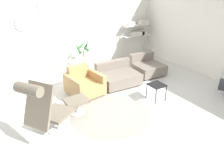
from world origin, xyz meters
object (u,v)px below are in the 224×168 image
(ottoman, at_px, (76,103))
(side_table, at_px, (157,86))
(shelf_unit, at_px, (138,29))
(potted_plant, at_px, (84,58))
(couch_low, at_px, (118,76))
(armchair_red, at_px, (84,85))
(couch_second, at_px, (147,67))
(lounge_chair, at_px, (43,106))

(ottoman, xyz_separation_m, side_table, (1.99, -0.53, 0.11))
(ottoman, relative_size, shelf_unit, 0.28)
(potted_plant, bearing_deg, couch_low, -72.87)
(armchair_red, bearing_deg, couch_second, 178.13)
(ottoman, xyz_separation_m, couch_low, (1.71, 0.84, -0.05))
(couch_low, xyz_separation_m, shelf_unit, (2.07, 1.67, 0.90))
(couch_low, bearing_deg, potted_plant, -69.17)
(couch_low, relative_size, potted_plant, 1.05)
(armchair_red, xyz_separation_m, potted_plant, (0.71, 1.46, 0.19))
(couch_low, height_order, potted_plant, potted_plant)
(armchair_red, distance_m, shelf_unit, 3.74)
(potted_plant, bearing_deg, couch_second, -37.15)
(lounge_chair, xyz_separation_m, ottoman, (0.86, 0.54, -0.47))
(lounge_chair, bearing_deg, potted_plant, 110.44)
(couch_low, xyz_separation_m, couch_second, (1.25, 0.13, 0.00))
(shelf_unit, bearing_deg, lounge_chair, -146.69)
(ottoman, bearing_deg, couch_second, 18.13)
(armchair_red, relative_size, couch_low, 0.81)
(potted_plant, height_order, shelf_unit, shelf_unit)
(couch_low, distance_m, side_table, 1.41)
(lounge_chair, relative_size, couch_low, 1.10)
(couch_low, height_order, couch_second, same)
(armchair_red, relative_size, side_table, 2.15)
(couch_low, bearing_deg, armchair_red, 7.02)
(armchair_red, height_order, side_table, armchair_red)
(ottoman, distance_m, potted_plant, 2.59)
(armchair_red, height_order, shelf_unit, shelf_unit)
(shelf_unit, bearing_deg, side_table, -120.49)
(couch_second, bearing_deg, couch_low, 9.44)
(lounge_chair, bearing_deg, side_table, 58.22)
(side_table, relative_size, shelf_unit, 0.24)
(ottoman, bearing_deg, shelf_unit, 33.63)
(ottoman, relative_size, couch_second, 0.52)
(armchair_red, height_order, couch_low, armchair_red)
(ottoman, height_order, potted_plant, potted_plant)
(lounge_chair, distance_m, potted_plant, 3.52)
(couch_second, bearing_deg, shelf_unit, -114.24)
(couch_second, distance_m, side_table, 1.79)
(lounge_chair, relative_size, side_table, 2.93)
(ottoman, xyz_separation_m, potted_plant, (1.28, 2.24, 0.19))
(couch_second, bearing_deg, lounge_chair, 25.20)
(potted_plant, distance_m, shelf_unit, 2.60)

